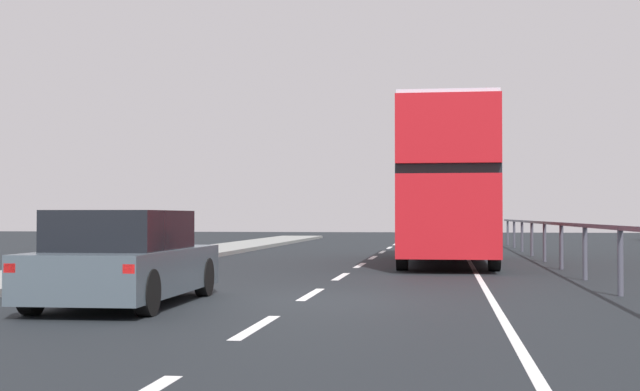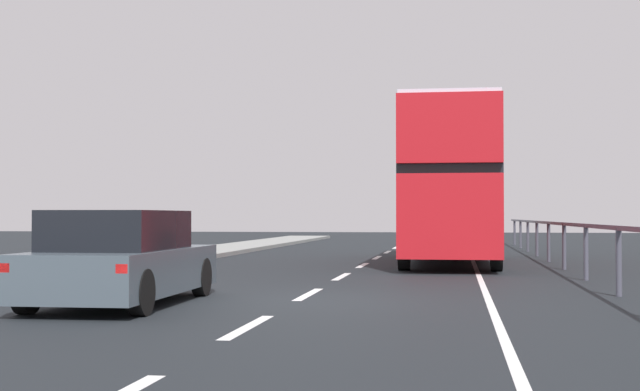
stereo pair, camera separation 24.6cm
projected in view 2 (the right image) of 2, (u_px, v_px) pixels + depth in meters
name	position (u px, v px, depth m)	size (l,w,h in m)	color
ground_plane	(299.00, 303.00, 14.53)	(75.02, 120.00, 0.10)	black
lane_paint_markings	(426.00, 269.00, 22.71)	(3.17, 46.00, 0.01)	silver
bridge_side_railing	(564.00, 231.00, 22.68)	(0.10, 42.00, 1.19)	#454552
double_decker_bus_red	(451.00, 183.00, 25.87)	(2.54, 10.58, 4.31)	#B5141C
hatchback_car_near	(122.00, 260.00, 13.72)	(1.89, 4.51, 1.44)	#424F58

